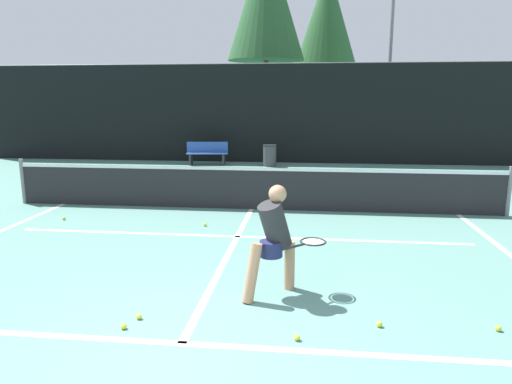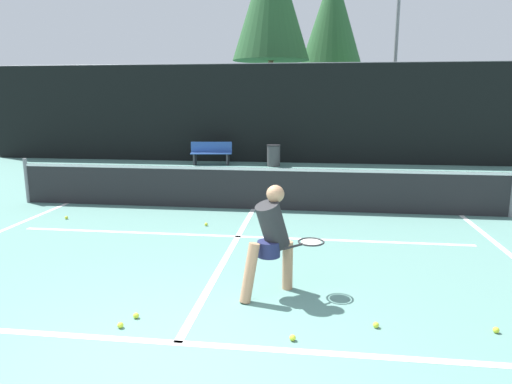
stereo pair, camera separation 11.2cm
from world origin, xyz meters
The scene contains 21 objects.
ground_plane centered at (0.00, 0.00, 0.00)m, with size 100.00×100.00×0.00m, color slate.
court_baseline_near centered at (0.00, 0.40, 0.00)m, with size 11.00×0.10×0.01m, color white.
court_service_line centered at (0.00, 4.13, 0.00)m, with size 8.25×0.10×0.01m, color white.
court_center_mark centered at (0.00, 3.33, 0.00)m, with size 0.10×5.85×0.01m, color white.
net centered at (0.00, 6.25, 0.51)m, with size 11.09×0.09×1.07m.
fence_back centered at (0.00, 14.12, 1.89)m, with size 24.00×0.06×3.80m.
player_practicing centered at (0.85, 1.73, 0.77)m, with size 1.13×0.80×1.42m.
tennis_ball_scattered_0 centered at (3.32, 1.04, 0.03)m, with size 0.07×0.07×0.07m, color #D1E033.
tennis_ball_scattered_1 centered at (-0.71, 0.63, 0.03)m, with size 0.07×0.07×0.07m, color #D1E033.
tennis_ball_scattered_3 centered at (-0.63, 0.86, 0.03)m, with size 0.07×0.07×0.07m, color #D1E033.
tennis_ball_scattered_4 centered at (-0.74, 4.75, 0.03)m, with size 0.07×0.07×0.07m, color #D1E033.
tennis_ball_scattered_5 centered at (1.17, 0.60, 0.03)m, with size 0.07×0.07×0.07m, color #D1E033.
tennis_ball_scattered_6 centered at (2.06, 0.99, 0.03)m, with size 0.07×0.07×0.07m, color #D1E033.
tennis_ball_scattered_7 centered at (-3.75, 4.88, 0.03)m, with size 0.07×0.07×0.07m, color #D1E033.
courtside_bench centered at (-2.54, 13.16, 0.47)m, with size 1.59×0.60×0.86m.
trash_bin centered at (-0.16, 13.05, 0.40)m, with size 0.51×0.51×0.80m.
parked_car centered at (-1.60, 17.17, 0.64)m, with size 1.86×4.02×1.52m.
floodlight_mast centered at (4.93, 18.66, 5.94)m, with size 1.10×0.24×9.50m.
tree_mid centered at (3.84, 20.48, 3.72)m, with size 3.75×3.75×4.21m.
tree_east centered at (2.15, 23.88, 6.92)m, with size 3.67×3.67×9.80m.
building_far centered at (0.00, 33.44, 2.49)m, with size 36.00×2.40×4.97m, color #B2ADA3.
Camera 2 is at (1.34, -3.73, 2.46)m, focal length 32.00 mm.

